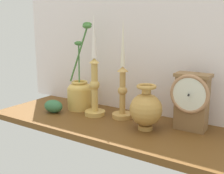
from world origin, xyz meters
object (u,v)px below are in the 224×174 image
Objects in this scene: candlestick_tall_center at (95,84)px; brass_vase_bulbous at (146,109)px; candlestick_tall_left at (123,90)px; brass_vase_jar at (80,92)px; mantel_clock at (191,100)px.

brass_vase_bulbous is (25.20, -3.51, -5.80)cm from candlestick_tall_center.
brass_vase_jar is (-22.43, 0.40, -3.98)cm from candlestick_tall_left.
brass_vase_bulbous is at bearing -26.36° from candlestick_tall_left.
brass_vase_jar reaches higher than brass_vase_bulbous.
candlestick_tall_center is at bearing 172.07° from brass_vase_bulbous.
mantel_clock is 49.89cm from brass_vase_jar.
brass_vase_bulbous is 0.43× the size of brass_vase_jar.
brass_vase_jar is at bearing 168.70° from brass_vase_bulbous.
brass_vase_jar is (-36.20, 7.23, 0.09)cm from brass_vase_bulbous.
candlestick_tall_center is at bearing -172.43° from mantel_clock.
mantel_clock is at bearing 1.64° from brass_vase_jar.
brass_vase_jar is at bearing 178.97° from candlestick_tall_left.
mantel_clock is 0.54× the size of brass_vase_jar.
candlestick_tall_center is 26.10cm from brass_vase_bulbous.
candlestick_tall_left is at bearing -1.03° from brass_vase_jar.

